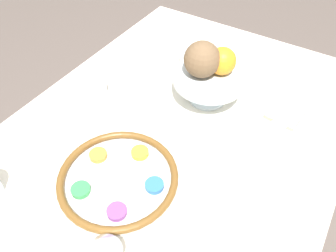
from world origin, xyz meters
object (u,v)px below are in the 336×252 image
object	(u,v)px
wine_glass	(103,246)
coconut	(202,59)
orange_fruit	(222,61)
cup_far	(190,59)
seder_plate	(118,178)
napkin_roll	(263,132)
cup_near	(95,87)
bread_plate	(284,116)
fruit_stand	(209,79)

from	to	relation	value
wine_glass	coconut	size ratio (longest dim) A/B	1.19
orange_fruit	cup_far	bearing A→B (deg)	58.56
cup_far	seder_plate	bearing A→B (deg)	-170.92
wine_glass	napkin_roll	xyz separation A→B (m)	(0.53, -0.15, -0.08)
wine_glass	cup_near	distance (m)	0.57
orange_fruit	bread_plate	xyz separation A→B (m)	(0.02, -0.22, -0.14)
wine_glass	bread_plate	bearing A→B (deg)	-15.43
fruit_stand	napkin_roll	distance (m)	0.23
seder_plate	fruit_stand	size ratio (longest dim) A/B	1.39
fruit_stand	orange_fruit	world-z (taller)	orange_fruit
wine_glass	fruit_stand	bearing A→B (deg)	6.51
seder_plate	orange_fruit	xyz separation A→B (m)	(0.44, -0.07, 0.13)
coconut	cup_near	xyz separation A→B (m)	(-0.16, 0.30, -0.12)
wine_glass	orange_fruit	world-z (taller)	orange_fruit
seder_plate	wine_glass	size ratio (longest dim) A/B	2.40
fruit_stand	bread_plate	bearing A→B (deg)	-79.46
seder_plate	cup_far	xyz separation A→B (m)	(0.53, 0.09, 0.02)
orange_fruit	cup_near	size ratio (longest dim) A/B	1.07
seder_plate	napkin_roll	xyz separation A→B (m)	(0.35, -0.26, 0.00)
orange_fruit	napkin_roll	distance (m)	0.24
fruit_stand	bread_plate	distance (m)	0.26
orange_fruit	bread_plate	size ratio (longest dim) A/B	0.55
cup_near	wine_glass	bearing A→B (deg)	-136.89
cup_far	cup_near	bearing A→B (deg)	148.16
fruit_stand	coconut	bearing A→B (deg)	129.56
orange_fruit	cup_far	distance (m)	0.21
coconut	bread_plate	world-z (taller)	coconut
coconut	fruit_stand	bearing A→B (deg)	-50.44
coconut	orange_fruit	bearing A→B (deg)	-49.00
coconut	cup_far	size ratio (longest dim) A/B	1.38
coconut	napkin_roll	xyz separation A→B (m)	(-0.05, -0.24, -0.14)
seder_plate	cup_near	bearing A→B (deg)	49.63
seder_plate	fruit_stand	xyz separation A→B (m)	(0.41, -0.05, 0.07)
cup_near	cup_far	xyz separation A→B (m)	(0.30, -0.19, 0.00)
coconut	cup_far	bearing A→B (deg)	38.61
seder_plate	bread_plate	size ratio (longest dim) A/B	2.04
wine_glass	napkin_roll	size ratio (longest dim) A/B	0.85
cup_far	bread_plate	bearing A→B (deg)	-101.11
seder_plate	cup_near	distance (m)	0.36
cup_near	napkin_roll	bearing A→B (deg)	-77.78
bread_plate	napkin_roll	bearing A→B (deg)	164.98
wine_glass	cup_far	xyz separation A→B (m)	(0.72, 0.20, -0.06)
seder_plate	bread_plate	xyz separation A→B (m)	(0.46, -0.29, -0.01)
seder_plate	cup_near	world-z (taller)	cup_near
coconut	cup_near	bearing A→B (deg)	118.81
coconut	napkin_roll	size ratio (longest dim) A/B	0.71
napkin_roll	cup_near	bearing A→B (deg)	102.22
wine_glass	cup_far	world-z (taller)	wine_glass
orange_fruit	napkin_roll	size ratio (longest dim) A/B	0.55
napkin_roll	cup_near	size ratio (longest dim) A/B	1.93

